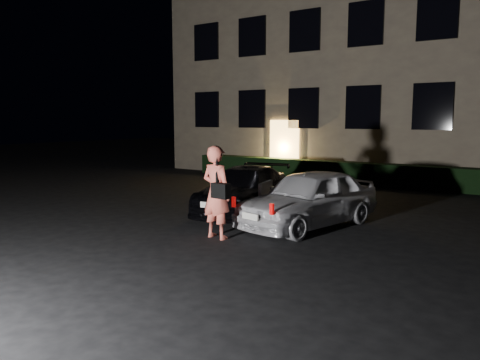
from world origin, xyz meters
The scene contains 6 objects.
ground centered at (0.00, 0.00, 0.00)m, with size 80.00×80.00×0.00m, color black.
building centered at (0.00, 14.99, 6.00)m, with size 20.00×8.11×12.00m.
hedge centered at (0.00, 10.50, 0.42)m, with size 15.00×0.70×0.85m, color black.
sedan centered at (-0.69, 3.45, 0.61)m, with size 2.50×4.44×1.21m.
hatch centered at (1.63, 2.75, 0.68)m, with size 2.45×4.25×1.36m.
man centered at (0.50, 0.61, 1.00)m, with size 0.83×0.55×1.99m.
Camera 1 is at (6.39, -7.24, 2.53)m, focal length 35.00 mm.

